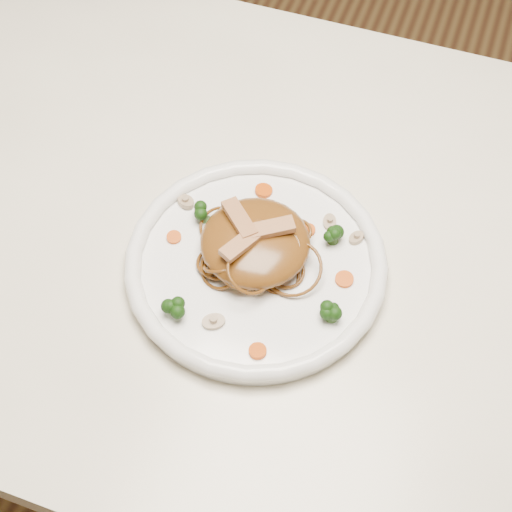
% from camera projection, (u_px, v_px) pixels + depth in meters
% --- Properties ---
extents(ground, '(4.00, 4.00, 0.00)m').
position_uv_depth(ground, '(278.00, 445.00, 1.54)').
color(ground, '#502F1B').
rests_on(ground, ground).
extents(table, '(1.20, 0.80, 0.75)m').
position_uv_depth(table, '(290.00, 275.00, 1.00)').
color(table, white).
rests_on(table, ground).
extents(plate, '(0.37, 0.37, 0.02)m').
position_uv_depth(plate, '(256.00, 266.00, 0.88)').
color(plate, white).
rests_on(plate, table).
extents(noodle_mound, '(0.13, 0.13, 0.04)m').
position_uv_depth(noodle_mound, '(255.00, 242.00, 0.87)').
color(noodle_mound, brown).
rests_on(noodle_mound, plate).
extents(chicken_a, '(0.06, 0.05, 0.01)m').
position_uv_depth(chicken_a, '(269.00, 229.00, 0.85)').
color(chicken_a, tan).
rests_on(chicken_a, noodle_mound).
extents(chicken_b, '(0.06, 0.06, 0.01)m').
position_uv_depth(chicken_b, '(239.00, 219.00, 0.86)').
color(chicken_b, tan).
rests_on(chicken_b, noodle_mound).
extents(chicken_c, '(0.04, 0.06, 0.01)m').
position_uv_depth(chicken_c, '(243.00, 243.00, 0.84)').
color(chicken_c, tan).
rests_on(chicken_c, noodle_mound).
extents(broccoli_0, '(0.03, 0.03, 0.03)m').
position_uv_depth(broccoli_0, '(334.00, 234.00, 0.88)').
color(broccoli_0, '#14380B').
rests_on(broccoli_0, plate).
extents(broccoli_1, '(0.03, 0.03, 0.03)m').
position_uv_depth(broccoli_1, '(204.00, 212.00, 0.90)').
color(broccoli_1, '#14380B').
rests_on(broccoli_1, plate).
extents(broccoli_2, '(0.03, 0.03, 0.03)m').
position_uv_depth(broccoli_2, '(176.00, 306.00, 0.83)').
color(broccoli_2, '#14380B').
rests_on(broccoli_2, plate).
extents(broccoli_3, '(0.03, 0.03, 0.03)m').
position_uv_depth(broccoli_3, '(332.00, 311.00, 0.82)').
color(broccoli_3, '#14380B').
rests_on(broccoli_3, plate).
extents(carrot_0, '(0.02, 0.02, 0.00)m').
position_uv_depth(carrot_0, '(308.00, 230.00, 0.90)').
color(carrot_0, '#DE5808').
rests_on(carrot_0, plate).
extents(carrot_1, '(0.02, 0.02, 0.00)m').
position_uv_depth(carrot_1, '(174.00, 237.00, 0.89)').
color(carrot_1, '#DE5808').
rests_on(carrot_1, plate).
extents(carrot_2, '(0.02, 0.02, 0.00)m').
position_uv_depth(carrot_2, '(344.00, 279.00, 0.86)').
color(carrot_2, '#DE5808').
rests_on(carrot_2, plate).
extents(carrot_3, '(0.02, 0.02, 0.00)m').
position_uv_depth(carrot_3, '(264.00, 191.00, 0.93)').
color(carrot_3, '#DE5808').
rests_on(carrot_3, plate).
extents(carrot_4, '(0.02, 0.02, 0.00)m').
position_uv_depth(carrot_4, '(258.00, 351.00, 0.81)').
color(carrot_4, '#DE5808').
rests_on(carrot_4, plate).
extents(mushroom_0, '(0.04, 0.04, 0.01)m').
position_uv_depth(mushroom_0, '(214.00, 322.00, 0.83)').
color(mushroom_0, tan).
rests_on(mushroom_0, plate).
extents(mushroom_1, '(0.03, 0.03, 0.01)m').
position_uv_depth(mushroom_1, '(356.00, 238.00, 0.89)').
color(mushroom_1, tan).
rests_on(mushroom_1, plate).
extents(mushroom_2, '(0.04, 0.04, 0.01)m').
position_uv_depth(mushroom_2, '(186.00, 202.00, 0.92)').
color(mushroom_2, tan).
rests_on(mushroom_2, plate).
extents(mushroom_3, '(0.03, 0.03, 0.01)m').
position_uv_depth(mushroom_3, '(330.00, 222.00, 0.91)').
color(mushroom_3, tan).
rests_on(mushroom_3, plate).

